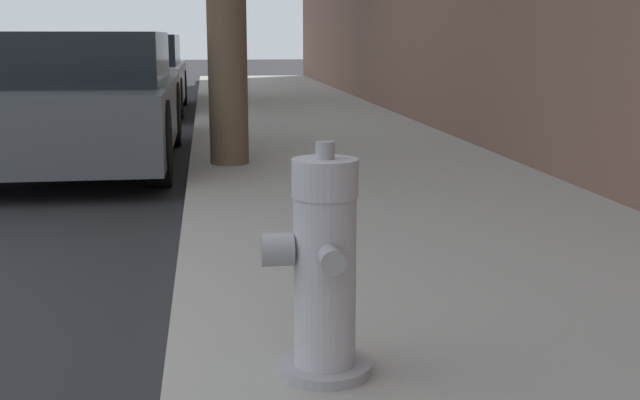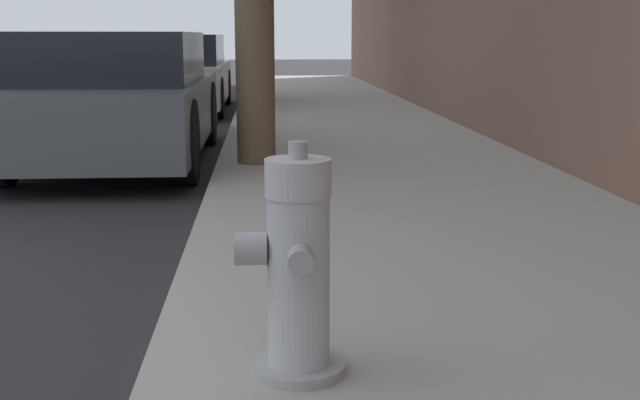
{
  "view_description": "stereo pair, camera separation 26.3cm",
  "coord_description": "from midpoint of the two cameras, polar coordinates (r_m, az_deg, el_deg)",
  "views": [
    {
      "loc": [
        2.22,
        -2.77,
        1.23
      ],
      "look_at": [
        2.74,
        0.91,
        0.47
      ],
      "focal_mm": 45.0,
      "sensor_mm": 36.0,
      "label": 1
    },
    {
      "loc": [
        2.48,
        -2.8,
        1.23
      ],
      "look_at": [
        2.74,
        0.91,
        0.47
      ],
      "focal_mm": 45.0,
      "sensor_mm": 36.0,
      "label": 2
    }
  ],
  "objects": [
    {
      "name": "sidewalk_slab",
      "position": [
        3.23,
        17.4,
        -10.11
      ],
      "size": [
        2.89,
        40.0,
        0.13
      ],
      "color": "#99968E",
      "rests_on": "ground_plane"
    },
    {
      "name": "fire_hydrant",
      "position": [
        2.62,
        1.24,
        -5.07
      ],
      "size": [
        0.36,
        0.38,
        0.78
      ],
      "color": "#97979C",
      "rests_on": "sidewalk_slab"
    },
    {
      "name": "parked_car_near",
      "position": [
        8.06,
        -13.33,
        7.01
      ],
      "size": [
        1.73,
        4.08,
        1.26
      ],
      "color": "#4C5156",
      "rests_on": "ground_plane"
    },
    {
      "name": "parked_car_mid",
      "position": [
        13.53,
        -9.77,
        8.82
      ],
      "size": [
        1.71,
        4.2,
        1.25
      ],
      "color": "#B7B7BC",
      "rests_on": "ground_plane"
    }
  ]
}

